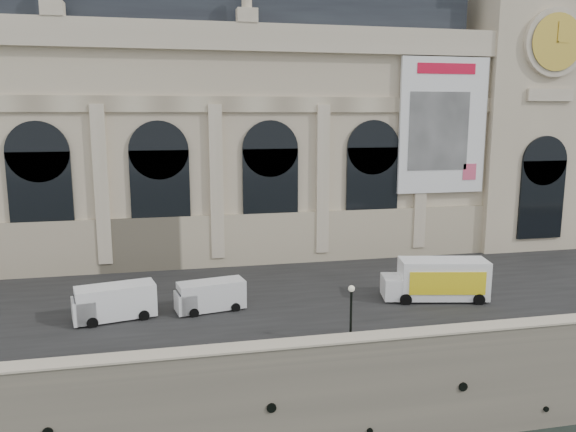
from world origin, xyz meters
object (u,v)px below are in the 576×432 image
van_c (207,296)px  lamp_right (351,317)px  box_truck (437,280)px  van_b (111,303)px

van_c → lamp_right: (8.14, -8.26, 0.83)m
box_truck → lamp_right: (-9.31, -7.11, 0.36)m
box_truck → lamp_right: 11.72m
van_b → box_truck: box_truck is taller
van_c → lamp_right: 11.63m
lamp_right → van_b: bearing=152.1°
van_b → box_truck: (24.13, -0.74, 0.34)m
van_b → lamp_right: size_ratio=1.48×
box_truck → van_b: bearing=178.2°
van_c → box_truck: (17.45, -1.15, 0.47)m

